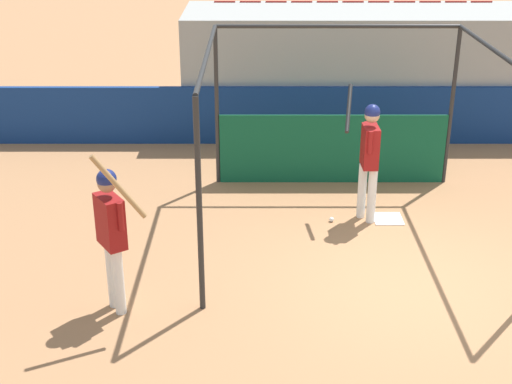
{
  "coord_description": "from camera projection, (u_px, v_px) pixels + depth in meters",
  "views": [
    {
      "loc": [
        -2.08,
        -7.92,
        4.76
      ],
      "look_at": [
        -2.08,
        0.68,
        1.0
      ],
      "focal_mm": 50.0,
      "sensor_mm": 36.0,
      "label": 1
    }
  ],
  "objects": [
    {
      "name": "outfield_wall",
      "position": [
        362.0,
        115.0,
        13.91
      ],
      "size": [
        24.0,
        0.12,
        1.14
      ],
      "color": "navy",
      "rests_on": "ground"
    },
    {
      "name": "ground_plane",
      "position": [
        417.0,
        285.0,
        9.17
      ],
      "size": [
        60.0,
        60.0,
        0.0
      ],
      "primitive_type": "plane",
      "color": "#A8754C"
    },
    {
      "name": "baseball",
      "position": [
        331.0,
        219.0,
        10.85
      ],
      "size": [
        0.07,
        0.07,
        0.07
      ],
      "color": "white",
      "rests_on": "ground"
    },
    {
      "name": "player_waiting",
      "position": [
        111.0,
        227.0,
        8.19
      ],
      "size": [
        0.69,
        0.63,
        2.13
      ],
      "rotation": [
        0.0,
        0.0,
        -0.98
      ],
      "color": "white",
      "rests_on": "ground"
    },
    {
      "name": "bleacher_section",
      "position": [
        356.0,
        68.0,
        14.81
      ],
      "size": [
        7.05,
        2.4,
        2.42
      ],
      "color": "#9E9E99",
      "rests_on": "ground"
    },
    {
      "name": "batting_cage",
      "position": [
        338.0,
        130.0,
        11.19
      ],
      "size": [
        3.96,
        4.05,
        2.69
      ],
      "color": "#282828",
      "rests_on": "ground"
    },
    {
      "name": "player_batter",
      "position": [
        369.0,
        151.0,
        10.5
      ],
      "size": [
        0.53,
        0.88,
        1.98
      ],
      "rotation": [
        0.0,
        0.0,
        1.58
      ],
      "color": "white",
      "rests_on": "ground"
    },
    {
      "name": "home_plate",
      "position": [
        388.0,
        219.0,
        10.94
      ],
      "size": [
        0.44,
        0.44,
        0.02
      ],
      "color": "white",
      "rests_on": "ground"
    }
  ]
}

